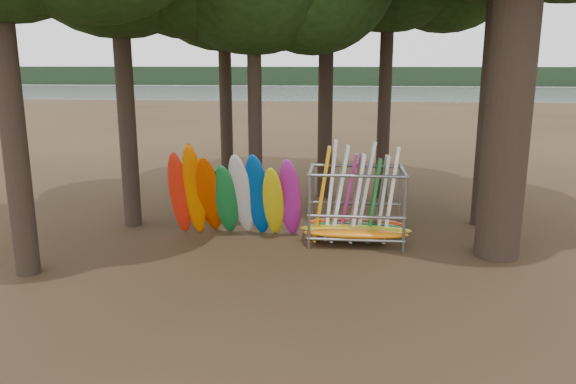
# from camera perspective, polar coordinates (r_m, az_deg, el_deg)

# --- Properties ---
(ground) EXTENTS (120.00, 120.00, 0.00)m
(ground) POSITION_cam_1_polar(r_m,az_deg,el_deg) (14.81, 1.55, -6.65)
(ground) COLOR #47331E
(ground) RESTS_ON ground
(lake) EXTENTS (160.00, 160.00, 0.00)m
(lake) POSITION_cam_1_polar(r_m,az_deg,el_deg) (74.08, 5.07, 9.15)
(lake) COLOR gray
(lake) RESTS_ON ground
(far_shore) EXTENTS (160.00, 4.00, 4.00)m
(far_shore) POSITION_cam_1_polar(r_m,az_deg,el_deg) (123.94, 5.45, 11.63)
(far_shore) COLOR black
(far_shore) RESTS_ON ground
(kayak_row) EXTENTS (3.91, 1.92, 2.93)m
(kayak_row) POSITION_cam_1_polar(r_m,az_deg,el_deg) (16.14, -5.73, -0.40)
(kayak_row) COLOR red
(kayak_row) RESTS_ON ground
(storage_rack) EXTENTS (3.12, 1.63, 2.88)m
(storage_rack) POSITION_cam_1_polar(r_m,az_deg,el_deg) (15.86, 6.92, -1.60)
(storage_rack) COLOR slate
(storage_rack) RESTS_ON ground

